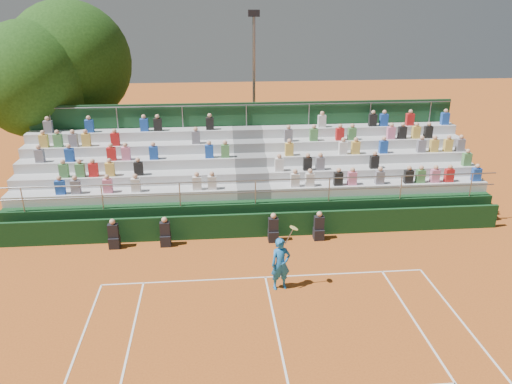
{
  "coord_description": "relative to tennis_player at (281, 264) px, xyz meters",
  "views": [
    {
      "loc": [
        -1.69,
        -14.8,
        8.79
      ],
      "look_at": [
        0.0,
        3.5,
        1.8
      ],
      "focal_mm": 35.0,
      "sensor_mm": 36.0,
      "label": 1
    }
  ],
  "objects": [
    {
      "name": "grandstand",
      "position": [
        -0.4,
        7.15,
        0.18
      ],
      "size": [
        20.0,
        5.2,
        4.4
      ],
      "color": "black",
      "rests_on": "ground"
    },
    {
      "name": "floodlight_mast",
      "position": [
        0.29,
        13.1,
        4.01
      ],
      "size": [
        0.6,
        0.25,
        8.46
      ],
      "color": "gray",
      "rests_on": "ground"
    },
    {
      "name": "tree_east",
      "position": [
        -9.18,
        12.93,
        5.01
      ],
      "size": [
        6.19,
        6.19,
        9.02
      ],
      "color": "#342113",
      "rests_on": "ground"
    },
    {
      "name": "ground",
      "position": [
        -0.41,
        0.71,
        -0.89
      ],
      "size": [
        90.0,
        90.0,
        0.0
      ],
      "primitive_type": "plane",
      "color": "#B5571E",
      "rests_on": "ground"
    },
    {
      "name": "line_officials",
      "position": [
        -1.93,
        3.46,
        -0.42
      ],
      "size": [
        8.32,
        0.4,
        1.19
      ],
      "color": "black",
      "rests_on": "ground"
    },
    {
      "name": "courtside_wall",
      "position": [
        -0.41,
        3.91,
        -0.39
      ],
      "size": [
        20.0,
        0.15,
        1.0
      ],
      "primitive_type": "cube",
      "color": "black",
      "rests_on": "ground"
    },
    {
      "name": "tree_west",
      "position": [
        -10.64,
        11.28,
        4.41
      ],
      "size": [
        5.62,
        5.62,
        8.12
      ],
      "color": "#342113",
      "rests_on": "ground"
    },
    {
      "name": "tennis_player",
      "position": [
        0.0,
        0.0,
        0.0
      ],
      "size": [
        0.89,
        0.54,
        2.22
      ],
      "color": "blue",
      "rests_on": "ground"
    }
  ]
}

